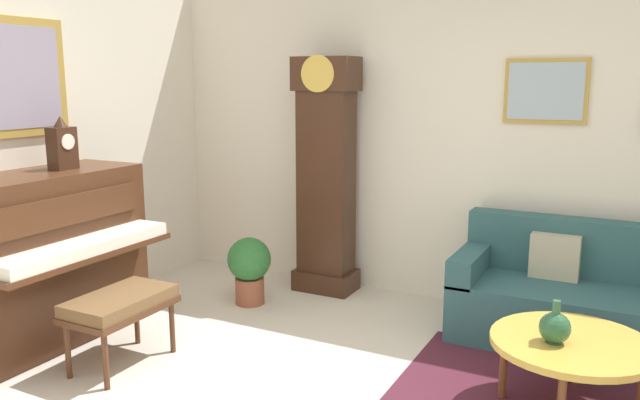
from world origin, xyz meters
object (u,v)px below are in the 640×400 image
piano (44,257)px  piano_bench (120,305)px  couch (595,302)px  coffee_table (572,345)px  mantel_clock (62,145)px  potted_plant (249,266)px  green_jug (555,327)px  grandfather_clock (326,182)px

piano → piano_bench: size_ratio=2.06×
couch → coffee_table: bearing=-92.5°
coffee_table → mantel_clock: mantel_clock is taller
mantel_clock → potted_plant: bearing=50.8°
couch → green_jug: size_ratio=7.92×
grandfather_clock → green_jug: 2.50m
potted_plant → piano: bearing=-123.9°
potted_plant → coffee_table: bearing=-14.1°
potted_plant → piano_bench: bearing=-94.1°
mantel_clock → potted_plant: mantel_clock is taller
piano → couch: 3.87m
piano_bench → piano: bearing=175.4°
piano → piano_bench: (0.76, -0.06, -0.20)m
piano_bench → couch: couch is taller
piano_bench → mantel_clock: 1.27m
potted_plant → green_jug: bearing=-16.3°
coffee_table → green_jug: green_jug is taller
green_jug → coffee_table: bearing=43.2°
couch → coffee_table: 1.06m
piano → potted_plant: (0.86, 1.28, -0.29)m
couch → potted_plant: size_ratio=3.39×
green_jug → mantel_clock: bearing=-174.3°
mantel_clock → green_jug: (3.33, 0.33, -0.86)m
coffee_table → piano: bearing=-169.4°
grandfather_clock → couch: (2.20, -0.19, -0.65)m
grandfather_clock → potted_plant: bearing=-123.5°
grandfather_clock → mantel_clock: (-1.26, -1.66, 0.41)m
couch → piano: bearing=-153.9°
coffee_table → green_jug: 0.17m
couch → green_jug: bearing=-96.6°
grandfather_clock → mantel_clock: bearing=-127.2°
piano_bench → potted_plant: (0.10, 1.34, -0.08)m
couch → mantel_clock: size_ratio=5.00×
piano → piano_bench: piano is taller
piano_bench → grandfather_clock: size_ratio=0.34×
piano → piano_bench: bearing=-4.6°
grandfather_clock → coffee_table: size_ratio=2.31×
piano → green_jug: 3.38m
couch → potted_plant: bearing=-170.9°
piano → potted_plant: piano is taller
green_jug → potted_plant: 2.58m
grandfather_clock → coffee_table: grandfather_clock is taller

